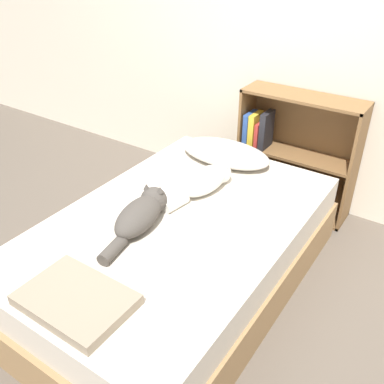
{
  "coord_description": "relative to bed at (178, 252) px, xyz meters",
  "views": [
    {
      "loc": [
        1.13,
        -1.53,
        1.79
      ],
      "look_at": [
        0.0,
        0.14,
        0.55
      ],
      "focal_mm": 40.0,
      "sensor_mm": 36.0,
      "label": 1
    }
  ],
  "objects": [
    {
      "name": "bookshelf",
      "position": [
        0.18,
        1.19,
        0.23
      ],
      "size": [
        0.83,
        0.26,
        0.86
      ],
      "color": "brown",
      "rests_on": "ground_plane"
    },
    {
      "name": "cat_light",
      "position": [
        -0.03,
        0.34,
        0.3
      ],
      "size": [
        0.22,
        0.53,
        0.16
      ],
      "rotation": [
        0.0,
        0.0,
        1.42
      ],
      "color": "white",
      "rests_on": "bed"
    },
    {
      "name": "ground_plane",
      "position": [
        0.0,
        0.0,
        -0.22
      ],
      "size": [
        8.0,
        8.0,
        0.0
      ],
      "primitive_type": "plane",
      "color": "brown"
    },
    {
      "name": "pillow",
      "position": [
        -0.14,
        0.75,
        0.29
      ],
      "size": [
        0.64,
        0.35,
        0.11
      ],
      "color": "beige",
      "rests_on": "bed"
    },
    {
      "name": "cat_dark",
      "position": [
        -0.13,
        -0.14,
        0.3
      ],
      "size": [
        0.24,
        0.57,
        0.17
      ],
      "rotation": [
        0.0,
        0.0,
        1.74
      ],
      "color": "#47423D",
      "rests_on": "bed"
    },
    {
      "name": "wall_back",
      "position": [
        0.0,
        1.32,
        1.03
      ],
      "size": [
        8.0,
        0.06,
        2.5
      ],
      "color": "silver",
      "rests_on": "ground_plane"
    },
    {
      "name": "bed",
      "position": [
        0.0,
        0.0,
        0.0
      ],
      "size": [
        1.22,
        1.91,
        0.45
      ],
      "color": "#99754C",
      "rests_on": "ground_plane"
    },
    {
      "name": "blanket_fold",
      "position": [
        0.01,
        -0.74,
        0.26
      ],
      "size": [
        0.46,
        0.32,
        0.05
      ],
      "color": "gray",
      "rests_on": "bed"
    }
  ]
}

